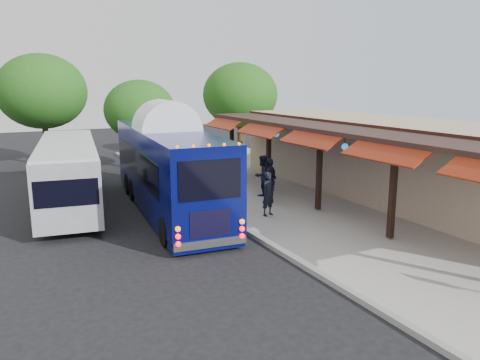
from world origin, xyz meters
TOP-DOWN VIEW (x-y plane):
  - ground at (0.00, 0.00)m, footprint 90.00×90.00m
  - sidewalk at (5.00, 4.00)m, footprint 10.00×40.00m
  - curb at (0.05, 4.00)m, footprint 0.20×40.00m
  - station_shelter at (8.38, 4.00)m, footprint 8.15×20.00m
  - coach_bus at (-1.45, 7.35)m, footprint 3.44×11.57m
  - city_bus at (-5.01, 10.08)m, footprint 3.65×10.63m
  - ped_a at (1.63, 4.34)m, footprint 0.73×0.59m
  - ped_b at (3.07, 7.35)m, footprint 1.09×0.97m
  - ped_c at (2.68, 6.01)m, footprint 1.22×1.08m
  - ped_d at (3.13, 12.43)m, footprint 1.32×0.91m
  - tree_left at (0.12, 17.20)m, footprint 4.26×4.26m
  - tree_mid at (7.52, 18.35)m, footprint 5.19×5.19m
  - tree_right at (8.06, 19.06)m, footprint 4.78×4.78m
  - tree_far at (-4.95, 21.33)m, footprint 5.53×5.53m

SIDE VIEW (x-z plane):
  - ground at x=0.00m, z-range 0.00..0.00m
  - sidewalk at x=5.00m, z-range 0.00..0.15m
  - curb at x=0.05m, z-range -0.01..0.15m
  - ped_a at x=1.63m, z-range 0.15..1.89m
  - ped_b at x=3.07m, z-range 0.15..2.02m
  - ped_d at x=3.13m, z-range 0.15..2.02m
  - ped_c at x=2.68m, z-range 0.15..2.13m
  - city_bus at x=-5.01m, z-range 0.15..2.95m
  - station_shelter at x=8.38m, z-range 0.05..3.65m
  - coach_bus at x=-1.45m, z-range 0.14..3.79m
  - tree_left at x=0.12m, z-range 0.90..6.36m
  - tree_right at x=8.06m, z-range 1.02..7.14m
  - tree_mid at x=7.52m, z-range 1.11..7.75m
  - tree_far at x=-4.95m, z-range 1.18..8.25m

